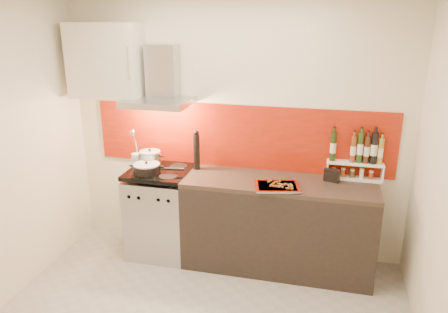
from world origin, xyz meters
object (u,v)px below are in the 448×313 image
(counter, at_px, (278,224))
(range_stove, at_px, (161,213))
(baking_tray, at_px, (277,186))
(saute_pan, at_px, (147,168))
(stock_pot, at_px, (150,159))
(pepper_mill, at_px, (197,150))

(counter, bearing_deg, range_stove, -179.77)
(counter, height_order, baking_tray, baking_tray)
(saute_pan, height_order, baking_tray, saute_pan)
(counter, xyz_separation_m, stock_pot, (-1.33, 0.08, 0.54))
(range_stove, distance_m, saute_pan, 0.53)
(range_stove, height_order, counter, range_stove)
(range_stove, bearing_deg, pepper_mill, 21.66)
(pepper_mill, xyz_separation_m, baking_tray, (0.85, -0.31, -0.18))
(stock_pot, xyz_separation_m, baking_tray, (1.32, -0.25, -0.07))
(stock_pot, height_order, saute_pan, stock_pot)
(pepper_mill, bearing_deg, stock_pot, -173.61)
(range_stove, relative_size, pepper_mill, 2.26)
(range_stove, xyz_separation_m, saute_pan, (-0.08, -0.11, 0.52))
(saute_pan, bearing_deg, baking_tray, -2.66)
(stock_pot, xyz_separation_m, saute_pan, (0.05, -0.19, -0.03))
(counter, distance_m, saute_pan, 1.38)
(baking_tray, bearing_deg, counter, 89.39)
(range_stove, bearing_deg, saute_pan, -124.58)
(range_stove, xyz_separation_m, baking_tray, (1.20, -0.17, 0.47))
(range_stove, bearing_deg, baking_tray, -7.99)
(range_stove, bearing_deg, stock_pot, 145.86)
(saute_pan, bearing_deg, range_stove, 55.42)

